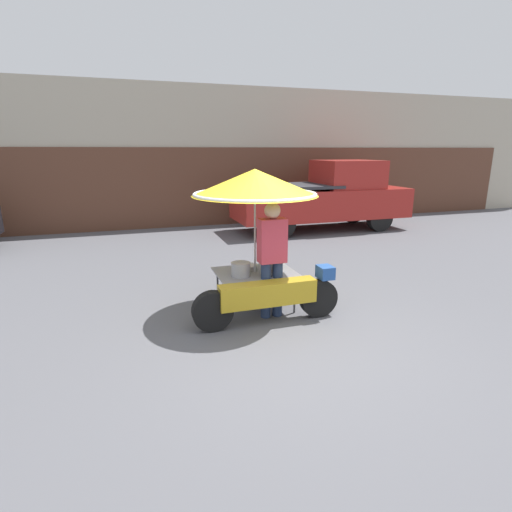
# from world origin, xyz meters

# --- Properties ---
(ground_plane) EXTENTS (36.00, 36.00, 0.00)m
(ground_plane) POSITION_xyz_m (0.00, 0.00, 0.00)
(ground_plane) COLOR #56565B
(shopfront_building) EXTENTS (28.00, 2.06, 4.22)m
(shopfront_building) POSITION_xyz_m (0.00, 9.28, 2.10)
(shopfront_building) COLOR #B2A893
(shopfront_building) RESTS_ON ground
(vendor_motorcycle_cart) EXTENTS (2.09, 1.79, 2.07)m
(vendor_motorcycle_cart) POSITION_xyz_m (-0.15, 1.17, 1.60)
(vendor_motorcycle_cart) COLOR black
(vendor_motorcycle_cart) RESTS_ON ground
(vendor_person) EXTENTS (0.38, 0.22, 1.65)m
(vendor_person) POSITION_xyz_m (-0.03, 0.87, 0.92)
(vendor_person) COLOR navy
(vendor_person) RESTS_ON ground
(pickup_truck) EXTENTS (5.16, 1.77, 2.03)m
(pickup_truck) POSITION_xyz_m (3.74, 6.49, 0.97)
(pickup_truck) COLOR black
(pickup_truck) RESTS_ON ground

